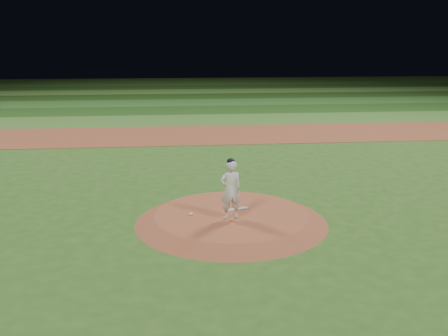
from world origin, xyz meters
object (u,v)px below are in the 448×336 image
Objects in this scene: pitchers_mound at (231,218)px; pitching_rubber at (237,209)px; rosin_bag at (191,214)px; pitcher_on_mound at (231,189)px.

pitching_rubber reaches higher than pitchers_mound.
pitchers_mound is 1.17m from rosin_bag.
pitching_rubber is at bearing 69.11° from pitcher_on_mound.
rosin_bag is (-1.37, -0.33, 0.01)m from pitching_rubber.
rosin_bag is at bearing 179.09° from pitchers_mound.
pitching_rubber is at bearing 13.56° from rosin_bag.
pitchers_mound is at bearing -136.00° from pitching_rubber.
pitchers_mound is 48.88× the size of rosin_bag.
pitching_rubber is 1.14m from pitcher_on_mound.
pitcher_on_mound is at bearing -20.24° from rosin_bag.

